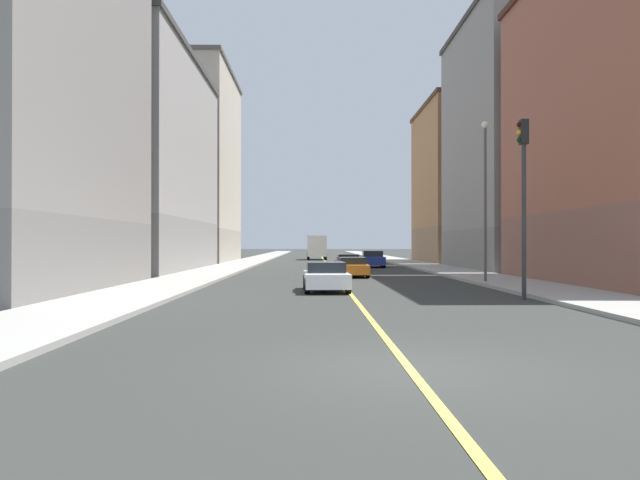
% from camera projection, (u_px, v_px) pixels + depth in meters
% --- Properties ---
extents(ground_plane, '(400.00, 400.00, 0.00)m').
position_uv_depth(ground_plane, '(408.00, 368.00, 9.38)').
color(ground_plane, '#2F322E').
rests_on(ground_plane, ground).
extents(sidewalk_left, '(3.75, 168.00, 0.15)m').
position_uv_depth(sidewalk_left, '(409.00, 263.00, 58.50)').
color(sidewalk_left, '#9E9B93').
rests_on(sidewalk_left, ground).
extents(sidewalk_right, '(3.75, 168.00, 0.15)m').
position_uv_depth(sidewalk_right, '(244.00, 263.00, 58.24)').
color(sidewalk_right, '#9E9B93').
rests_on(sidewalk_right, ground).
extents(lane_center_stripe, '(0.16, 154.00, 0.01)m').
position_uv_depth(lane_center_stripe, '(327.00, 263.00, 58.37)').
color(lane_center_stripe, '#E5D14C').
rests_on(lane_center_stripe, ground).
extents(building_left_mid, '(11.55, 15.25, 19.65)m').
position_uv_depth(building_left_mid, '(535.00, 144.00, 44.63)').
color(building_left_mid, slate).
rests_on(building_left_mid, ground).
extents(building_left_far, '(11.55, 14.44, 16.73)m').
position_uv_depth(building_left_far, '(476.00, 184.00, 60.64)').
color(building_left_far, '#8F6B4F').
rests_on(building_left_far, ground).
extents(building_right_midblock, '(11.55, 20.47, 16.06)m').
position_uv_depth(building_right_midblock, '(120.00, 163.00, 42.59)').
color(building_right_midblock, gray).
rests_on(building_right_midblock, ground).
extents(building_right_distant, '(11.55, 16.87, 20.89)m').
position_uv_depth(building_right_distant, '(180.00, 167.00, 62.19)').
color(building_right_distant, '#9D9688').
rests_on(building_right_distant, ground).
extents(traffic_light_left_near, '(0.40, 0.32, 6.58)m').
position_uv_depth(traffic_light_left_near, '(523.00, 184.00, 20.78)').
color(traffic_light_left_near, '#2D2D2D').
rests_on(traffic_light_left_near, ground).
extents(street_lamp_left_near, '(0.36, 0.36, 8.07)m').
position_uv_depth(street_lamp_left_near, '(485.00, 186.00, 28.66)').
color(street_lamp_left_near, '#4C4C51').
rests_on(street_lamp_left_near, ground).
extents(car_orange, '(1.84, 4.08, 1.20)m').
position_uv_depth(car_orange, '(353.00, 267.00, 34.86)').
color(car_orange, orange).
rests_on(car_orange, ground).
extents(car_blue, '(2.03, 4.10, 1.43)m').
position_uv_depth(car_blue, '(373.00, 259.00, 48.97)').
color(car_blue, '#23389E').
rests_on(car_blue, ground).
extents(car_red, '(1.93, 4.35, 1.24)m').
position_uv_depth(car_red, '(348.00, 262.00, 43.13)').
color(car_red, red).
rests_on(car_red, ground).
extents(car_white, '(1.99, 3.99, 1.25)m').
position_uv_depth(car_white, '(326.00, 277.00, 24.33)').
color(car_white, white).
rests_on(car_white, ground).
extents(box_truck, '(2.43, 7.06, 3.00)m').
position_uv_depth(box_truck, '(317.00, 247.00, 71.72)').
color(box_truck, beige).
rests_on(box_truck, ground).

